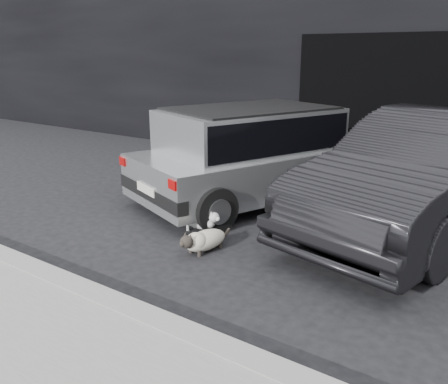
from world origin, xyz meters
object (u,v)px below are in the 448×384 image
Objects in this scene: silver_hatchback at (255,150)px; cat_siamese at (202,241)px; second_car at (429,173)px; cat_white at (201,220)px.

cat_siamese is at bearing -53.66° from silver_hatchback.
silver_hatchback is at bearing -66.21° from cat_siamese.
second_car is 6.28× the size of cat_white.
cat_siamese is 0.61m from cat_white.
silver_hatchback is 5.78× the size of cat_white.
silver_hatchback reaches higher than cat_siamese.
second_car reaches higher than silver_hatchback.
second_car is 2.99m from cat_white.
silver_hatchback is 2.55m from second_car.
cat_white is at bearing -131.80° from second_car.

